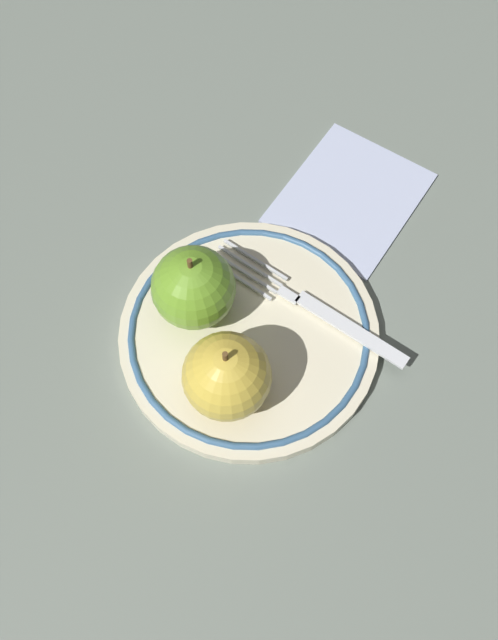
{
  "coord_description": "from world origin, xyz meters",
  "views": [
    {
      "loc": [
        0.02,
        -0.26,
        0.56
      ],
      "look_at": [
        -0.01,
        -0.01,
        0.04
      ],
      "focal_mm": 40.0,
      "sensor_mm": 36.0,
      "label": 1
    }
  ],
  "objects_px": {
    "fork": "(313,310)",
    "napkin_folded": "(350,197)",
    "apple_red_whole": "(193,288)",
    "apple_second_whole": "(227,376)",
    "plate": "(249,334)"
  },
  "relations": [
    {
      "from": "apple_red_whole",
      "to": "napkin_folded",
      "type": "height_order",
      "value": "apple_red_whole"
    },
    {
      "from": "apple_second_whole",
      "to": "napkin_folded",
      "type": "height_order",
      "value": "apple_second_whole"
    },
    {
      "from": "fork",
      "to": "napkin_folded",
      "type": "relative_size",
      "value": 1.29
    },
    {
      "from": "fork",
      "to": "napkin_folded",
      "type": "distance_m",
      "value": 0.13
    },
    {
      "from": "apple_red_whole",
      "to": "apple_second_whole",
      "type": "relative_size",
      "value": 1.0
    },
    {
      "from": "napkin_folded",
      "to": "apple_second_whole",
      "type": "bearing_deg",
      "value": -112.27
    },
    {
      "from": "fork",
      "to": "plate",
      "type": "bearing_deg",
      "value": 54.19
    },
    {
      "from": "apple_red_whole",
      "to": "apple_second_whole",
      "type": "distance_m",
      "value": 0.08
    },
    {
      "from": "plate",
      "to": "apple_red_whole",
      "type": "distance_m",
      "value": 0.07
    },
    {
      "from": "plate",
      "to": "napkin_folded",
      "type": "height_order",
      "value": "plate"
    },
    {
      "from": "apple_red_whole",
      "to": "napkin_folded",
      "type": "bearing_deg",
      "value": 48.32
    },
    {
      "from": "apple_red_whole",
      "to": "apple_second_whole",
      "type": "bearing_deg",
      "value": -62.88
    },
    {
      "from": "plate",
      "to": "fork",
      "type": "relative_size",
      "value": 1.23
    },
    {
      "from": "plate",
      "to": "apple_second_whole",
      "type": "height_order",
      "value": "apple_second_whole"
    },
    {
      "from": "plate",
      "to": "fork",
      "type": "distance_m",
      "value": 0.06
    }
  ]
}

